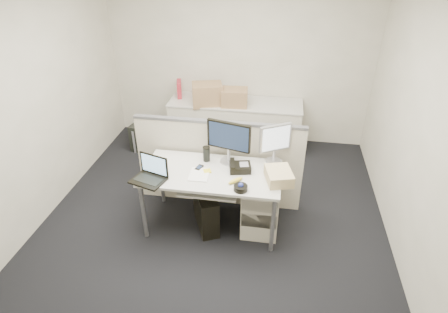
% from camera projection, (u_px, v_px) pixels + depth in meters
% --- Properties ---
extents(floor, '(4.00, 4.50, 0.01)m').
position_uv_depth(floor, '(213.00, 224.00, 4.43)').
color(floor, black).
rests_on(floor, ground).
extents(wall_back, '(4.00, 0.02, 2.70)m').
position_uv_depth(wall_back, '(239.00, 56.00, 5.63)').
color(wall_back, beige).
rests_on(wall_back, ground).
extents(wall_left, '(0.02, 4.50, 2.70)m').
position_uv_depth(wall_left, '(27.00, 107.00, 4.00)').
color(wall_left, beige).
rests_on(wall_left, ground).
extents(wall_right, '(0.02, 4.50, 2.70)m').
position_uv_depth(wall_right, '(423.00, 135.00, 3.45)').
color(wall_right, beige).
rests_on(wall_right, ground).
extents(desk, '(1.50, 0.75, 0.73)m').
position_uv_depth(desk, '(212.00, 177.00, 4.08)').
color(desk, beige).
rests_on(desk, floor).
extents(keyboard_tray, '(0.62, 0.32, 0.02)m').
position_uv_depth(keyboard_tray, '(209.00, 190.00, 3.95)').
color(keyboard_tray, beige).
rests_on(keyboard_tray, desk).
extents(drawer_pedestal, '(0.40, 0.55, 0.65)m').
position_uv_depth(drawer_pedestal, '(261.00, 204.00, 4.23)').
color(drawer_pedestal, beige).
rests_on(drawer_pedestal, floor).
extents(cubicle_partition, '(2.00, 0.06, 1.10)m').
position_uv_depth(cubicle_partition, '(219.00, 164.00, 4.52)').
color(cubicle_partition, beige).
rests_on(cubicle_partition, floor).
extents(back_counter, '(2.00, 0.60, 0.72)m').
position_uv_depth(back_counter, '(235.00, 125.00, 5.87)').
color(back_counter, beige).
rests_on(back_counter, floor).
extents(monitor_main, '(0.53, 0.31, 0.50)m').
position_uv_depth(monitor_main, '(229.00, 143.00, 4.10)').
color(monitor_main, black).
rests_on(monitor_main, desk).
extents(monitor_small, '(0.41, 0.35, 0.45)m').
position_uv_depth(monitor_small, '(275.00, 144.00, 4.11)').
color(monitor_small, '#B7B7BC').
rests_on(monitor_small, desk).
extents(laptop, '(0.40, 0.34, 0.25)m').
position_uv_depth(laptop, '(147.00, 171.00, 3.83)').
color(laptop, black).
rests_on(laptop, desk).
extents(trackball, '(0.16, 0.16, 0.05)m').
position_uv_depth(trackball, '(241.00, 188.00, 3.75)').
color(trackball, black).
rests_on(trackball, desk).
extents(desk_phone, '(0.26, 0.23, 0.07)m').
position_uv_depth(desk_phone, '(240.00, 168.00, 4.06)').
color(desk_phone, black).
rests_on(desk_phone, desk).
extents(paper_stack, '(0.21, 0.27, 0.01)m').
position_uv_depth(paper_stack, '(199.00, 175.00, 4.00)').
color(paper_stack, silver).
rests_on(paper_stack, desk).
extents(sticky_pad, '(0.11, 0.11, 0.01)m').
position_uv_depth(sticky_pad, '(207.00, 171.00, 4.05)').
color(sticky_pad, yellow).
rests_on(sticky_pad, desk).
extents(travel_mug, '(0.09, 0.09, 0.16)m').
position_uv_depth(travel_mug, '(207.00, 154.00, 4.21)').
color(travel_mug, black).
rests_on(travel_mug, desk).
extents(banana, '(0.16, 0.17, 0.04)m').
position_uv_depth(banana, '(235.00, 181.00, 3.87)').
color(banana, gold).
rests_on(banana, desk).
extents(cellphone, '(0.09, 0.13, 0.02)m').
position_uv_depth(cellphone, '(199.00, 168.00, 4.11)').
color(cellphone, black).
rests_on(cellphone, desk).
extents(manila_folders, '(0.33, 0.38, 0.12)m').
position_uv_depth(manila_folders, '(279.00, 176.00, 3.88)').
color(manila_folders, tan).
rests_on(manila_folders, desk).
extents(keyboard, '(0.47, 0.21, 0.03)m').
position_uv_depth(keyboard, '(205.00, 185.00, 3.98)').
color(keyboard, black).
rests_on(keyboard, keyboard_tray).
extents(pc_tower_desk, '(0.39, 0.54, 0.47)m').
position_uv_depth(pc_tower_desk, '(206.00, 210.00, 4.27)').
color(pc_tower_desk, black).
rests_on(pc_tower_desk, floor).
extents(pc_tower_spare_dark, '(0.26, 0.48, 0.42)m').
position_uv_depth(pc_tower_spare_dark, '(142.00, 134.00, 5.91)').
color(pc_tower_spare_dark, black).
rests_on(pc_tower_spare_dark, floor).
extents(pc_tower_spare_silver, '(0.27, 0.43, 0.37)m').
position_uv_depth(pc_tower_spare_silver, '(139.00, 136.00, 5.91)').
color(pc_tower_spare_silver, '#B7B7BC').
rests_on(pc_tower_spare_silver, floor).
extents(cardboard_box_left, '(0.51, 0.43, 0.33)m').
position_uv_depth(cardboard_box_left, '(207.00, 94.00, 5.55)').
color(cardboard_box_left, olive).
rests_on(cardboard_box_left, back_counter).
extents(cardboard_box_right, '(0.40, 0.32, 0.27)m').
position_uv_depth(cardboard_box_right, '(235.00, 98.00, 5.51)').
color(cardboard_box_right, olive).
rests_on(cardboard_box_right, back_counter).
extents(red_binder, '(0.14, 0.29, 0.26)m').
position_uv_depth(red_binder, '(179.00, 89.00, 5.83)').
color(red_binder, '#A3212D').
rests_on(red_binder, back_counter).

